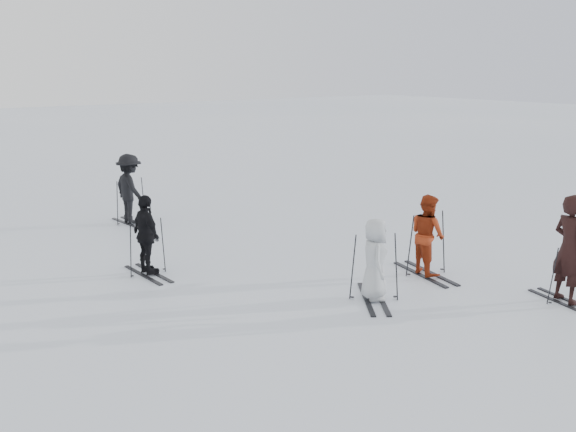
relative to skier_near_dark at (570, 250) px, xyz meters
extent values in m
plane|color=silver|center=(-2.58, 4.06, -0.99)|extent=(120.00, 120.00, 0.00)
imported|color=black|center=(0.00, 0.00, 0.00)|extent=(0.62, 0.80, 1.97)
imported|color=maroon|center=(-0.86, 2.59, -0.16)|extent=(0.77, 0.91, 1.65)
imported|color=#ADB1B6|center=(-2.74, 2.12, -0.24)|extent=(0.81, 0.88, 1.50)
imported|color=black|center=(-5.53, 5.89, -0.17)|extent=(0.46, 0.99, 1.64)
imported|color=black|center=(-4.11, 10.29, -0.05)|extent=(0.81, 1.28, 1.88)
camera|label=1|loc=(-10.50, -6.04, 3.22)|focal=40.00mm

